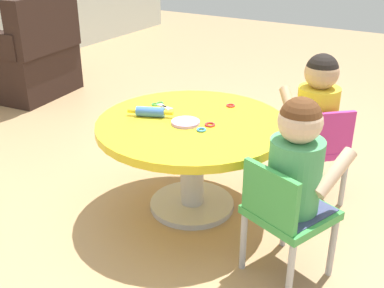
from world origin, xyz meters
TOP-DOWN VIEW (x-y plane):
  - ground_plane at (0.00, 0.00)m, footprint 10.00×10.00m
  - craft_table at (0.00, 0.00)m, footprint 0.94×0.94m
  - child_chair_left at (-0.26, -0.59)m, footprint 0.39×0.39m
  - seated_child_left at (-0.23, -0.61)m, footprint 0.42×0.37m
  - child_chair_right at (0.41, -0.51)m, footprint 0.42×0.42m
  - seated_child_right at (0.44, -0.48)m, footprint 0.44×0.43m
  - armchair_dark at (0.84, 2.15)m, footprint 0.78×0.79m
  - rolling_pin at (-0.05, 0.21)m, footprint 0.11×0.22m
  - craft_scissors at (0.10, 0.26)m, footprint 0.09×0.14m
  - playdough_blob_0 at (-0.04, 0.01)m, footprint 0.14×0.14m
  - cookie_cutter_0 at (-0.07, -0.10)m, footprint 0.05×0.05m
  - cookie_cutter_1 at (-0.00, -0.10)m, footprint 0.05×0.05m
  - cookie_cutter_2 at (0.28, -0.07)m, footprint 0.05×0.05m

SIDE VIEW (x-z plane):
  - ground_plane at x=0.00m, z-range 0.00..0.00m
  - child_chair_left at x=-0.26m, z-range 0.04..0.57m
  - child_chair_right at x=0.41m, z-range 0.04..0.57m
  - armchair_dark at x=0.84m, z-range -0.12..0.73m
  - craft_table at x=0.00m, z-range 0.13..0.62m
  - craft_scissors at x=0.10m, z-range 0.49..0.49m
  - cookie_cutter_0 at x=-0.07m, z-range 0.49..0.50m
  - cookie_cutter_1 at x=0.00m, z-range 0.49..0.50m
  - cookie_cutter_2 at x=0.28m, z-range 0.49..0.50m
  - playdough_blob_0 at x=-0.04m, z-range 0.49..0.50m
  - rolling_pin at x=-0.05m, z-range 0.49..0.54m
  - seated_child_left at x=-0.23m, z-range 0.28..0.79m
  - seated_child_right at x=0.44m, z-range 0.28..0.79m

